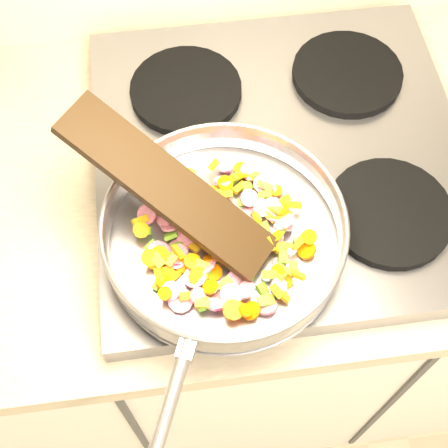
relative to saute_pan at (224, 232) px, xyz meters
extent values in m
cube|color=#939399|center=(0.12, 0.16, -0.07)|extent=(0.60, 0.60, 0.04)
cylinder|color=black|center=(-0.02, 0.02, -0.04)|extent=(0.19, 0.19, 0.02)
cylinder|color=black|center=(0.26, 0.02, -0.04)|extent=(0.19, 0.19, 0.02)
cylinder|color=black|center=(-0.02, 0.30, -0.04)|extent=(0.19, 0.19, 0.02)
cylinder|color=black|center=(0.26, 0.30, -0.04)|extent=(0.19, 0.19, 0.02)
cylinder|color=#9E9EA5|center=(0.00, 0.00, -0.03)|extent=(0.34, 0.34, 0.01)
torus|color=#9E9EA5|center=(0.00, 0.00, 0.00)|extent=(0.39, 0.39, 0.05)
torus|color=#9E9EA5|center=(0.00, 0.00, 0.03)|extent=(0.35, 0.35, 0.01)
cylinder|color=#9E9EA5|center=(-0.10, -0.24, 0.02)|extent=(0.09, 0.18, 0.02)
cube|color=#9E9EA5|center=(-0.07, -0.17, 0.02)|extent=(0.03, 0.04, 0.02)
cube|color=#66A427|center=(0.07, 0.06, -0.01)|extent=(0.02, 0.02, 0.02)
cylinder|color=orange|center=(-0.01, -0.02, -0.02)|extent=(0.03, 0.03, 0.01)
cylinder|color=#DC154E|center=(0.09, 0.04, -0.02)|extent=(0.03, 0.03, 0.02)
cylinder|color=#DC154E|center=(-0.03, -0.04, -0.02)|extent=(0.05, 0.04, 0.03)
cube|color=gold|center=(0.01, 0.07, -0.01)|extent=(0.03, 0.01, 0.01)
cylinder|color=orange|center=(-0.04, -0.06, -0.01)|extent=(0.03, 0.03, 0.02)
cube|color=#66A427|center=(-0.10, 0.00, -0.02)|extent=(0.02, 0.02, 0.02)
cylinder|color=#DC154E|center=(0.11, -0.02, -0.02)|extent=(0.03, 0.03, 0.01)
cube|color=gold|center=(-0.10, -0.05, -0.02)|extent=(0.01, 0.03, 0.01)
cube|color=#66A427|center=(0.03, 0.02, -0.02)|extent=(0.02, 0.01, 0.02)
cylinder|color=#DC154E|center=(-0.07, -0.01, -0.03)|extent=(0.05, 0.05, 0.02)
cube|color=gold|center=(-0.05, 0.08, -0.01)|extent=(0.02, 0.02, 0.01)
cube|color=gold|center=(-0.10, -0.02, -0.01)|extent=(0.03, 0.01, 0.02)
cylinder|color=orange|center=(0.07, -0.01, 0.00)|extent=(0.03, 0.03, 0.01)
cylinder|color=orange|center=(-0.10, -0.03, -0.02)|extent=(0.03, 0.03, 0.02)
cube|color=gold|center=(0.00, 0.07, -0.02)|extent=(0.02, 0.01, 0.01)
cube|color=#66A427|center=(-0.03, -0.05, -0.02)|extent=(0.02, 0.02, 0.01)
cube|color=#66A427|center=(-0.11, 0.03, -0.02)|extent=(0.03, 0.01, 0.01)
cube|color=#66A427|center=(-0.10, -0.03, -0.01)|extent=(0.02, 0.02, 0.02)
cylinder|color=#DC154E|center=(0.07, 0.08, -0.01)|extent=(0.04, 0.04, 0.01)
cylinder|color=#DC154E|center=(0.02, 0.12, -0.02)|extent=(0.03, 0.03, 0.02)
cube|color=gold|center=(0.09, -0.08, 0.00)|extent=(0.02, 0.02, 0.02)
cylinder|color=#DC154E|center=(-0.08, 0.04, -0.01)|extent=(0.03, 0.04, 0.02)
cylinder|color=#DC154E|center=(0.04, 0.04, -0.02)|extent=(0.04, 0.03, 0.02)
cube|color=gold|center=(-0.06, -0.08, -0.01)|extent=(0.02, 0.01, 0.01)
cylinder|color=orange|center=(0.00, -0.11, -0.01)|extent=(0.03, 0.04, 0.03)
cube|color=#66A427|center=(0.11, -0.01, -0.02)|extent=(0.02, 0.02, 0.01)
cube|color=#66A427|center=(0.01, 0.04, -0.01)|extent=(0.01, 0.02, 0.01)
cylinder|color=#DC154E|center=(-0.07, 0.03, -0.01)|extent=(0.03, 0.03, 0.02)
cylinder|color=orange|center=(-0.09, -0.02, -0.01)|extent=(0.03, 0.03, 0.02)
cube|color=#66A427|center=(-0.09, 0.05, -0.02)|extent=(0.02, 0.03, 0.01)
cube|color=#66A427|center=(0.05, -0.10, -0.02)|extent=(0.02, 0.02, 0.02)
cube|color=gold|center=(-0.07, -0.02, -0.01)|extent=(0.02, 0.03, 0.02)
cube|color=gold|center=(-0.12, 0.04, -0.01)|extent=(0.03, 0.02, 0.02)
cube|color=gold|center=(-0.09, 0.07, -0.01)|extent=(0.02, 0.02, 0.01)
cylinder|color=#DC154E|center=(-0.02, 0.01, -0.03)|extent=(0.03, 0.03, 0.02)
cube|color=#66A427|center=(0.03, 0.10, -0.02)|extent=(0.02, 0.02, 0.02)
cube|color=gold|center=(-0.07, 0.07, -0.02)|extent=(0.02, 0.02, 0.01)
cube|color=#66A427|center=(-0.04, -0.05, -0.01)|extent=(0.02, 0.02, 0.01)
cylinder|color=orange|center=(0.02, -0.11, -0.02)|extent=(0.03, 0.03, 0.02)
cube|color=gold|center=(0.10, -0.03, -0.01)|extent=(0.02, 0.02, 0.01)
cylinder|color=#DC154E|center=(0.04, -0.11, -0.02)|extent=(0.04, 0.04, 0.02)
cube|color=gold|center=(0.04, -0.02, -0.01)|extent=(0.02, 0.03, 0.01)
cylinder|color=#DC154E|center=(0.00, 0.03, -0.02)|extent=(0.03, 0.03, 0.01)
cylinder|color=#DC154E|center=(0.07, -0.05, -0.02)|extent=(0.03, 0.04, 0.02)
cube|color=#66A427|center=(0.02, -0.06, -0.02)|extent=(0.02, 0.02, 0.01)
cylinder|color=orange|center=(-0.03, -0.08, -0.01)|extent=(0.03, 0.03, 0.02)
cube|color=gold|center=(0.09, 0.04, -0.01)|extent=(0.02, 0.02, 0.02)
cylinder|color=#DC154E|center=(-0.02, 0.07, -0.02)|extent=(0.03, 0.03, 0.02)
cube|color=gold|center=(0.00, 0.07, -0.02)|extent=(0.02, 0.03, 0.02)
cylinder|color=#DC154E|center=(0.08, 0.03, -0.02)|extent=(0.04, 0.03, 0.02)
cube|color=#66A427|center=(0.07, 0.08, -0.02)|extent=(0.02, 0.03, 0.01)
cube|color=gold|center=(-0.04, -0.10, 0.00)|extent=(0.02, 0.01, 0.01)
cylinder|color=#DC154E|center=(0.06, 0.04, -0.01)|extent=(0.03, 0.04, 0.02)
cylinder|color=orange|center=(0.11, -0.03, -0.02)|extent=(0.03, 0.04, 0.02)
cube|color=gold|center=(0.09, 0.02, -0.01)|extent=(0.02, 0.01, 0.02)
cylinder|color=#DC154E|center=(-0.01, 0.05, -0.01)|extent=(0.04, 0.04, 0.02)
cube|color=gold|center=(0.08, -0.03, -0.02)|extent=(0.02, 0.02, 0.01)
cylinder|color=orange|center=(-0.03, 0.08, -0.01)|extent=(0.03, 0.03, 0.02)
cylinder|color=#DC154E|center=(-0.03, 0.09, -0.02)|extent=(0.05, 0.05, 0.02)
cube|color=#66A427|center=(0.06, 0.10, -0.02)|extent=(0.02, 0.02, 0.02)
cylinder|color=orange|center=(0.04, 0.12, -0.02)|extent=(0.03, 0.03, 0.01)
cylinder|color=#DC154E|center=(0.09, 0.01, -0.01)|extent=(0.03, 0.03, 0.02)
cylinder|color=orange|center=(-0.01, -0.01, -0.01)|extent=(0.03, 0.03, 0.02)
cylinder|color=orange|center=(0.04, 0.10, -0.01)|extent=(0.03, 0.02, 0.02)
cylinder|color=orange|center=(-0.02, -0.03, -0.02)|extent=(0.03, 0.03, 0.02)
cube|color=#66A427|center=(0.02, -0.03, -0.02)|extent=(0.02, 0.02, 0.01)
cylinder|color=orange|center=(-0.06, -0.03, -0.02)|extent=(0.02, 0.02, 0.02)
cube|color=#66A427|center=(0.04, 0.06, -0.02)|extent=(0.02, 0.01, 0.01)
cube|color=#66A427|center=(0.07, 0.07, 0.00)|extent=(0.03, 0.02, 0.02)
cube|color=gold|center=(-0.01, 0.09, -0.02)|extent=(0.03, 0.02, 0.01)
cube|color=gold|center=(0.07, 0.03, -0.02)|extent=(0.02, 0.03, 0.02)
cube|color=gold|center=(0.06, -0.02, 0.00)|extent=(0.02, 0.02, 0.02)
cylinder|color=#DC154E|center=(0.03, 0.02, -0.02)|extent=(0.03, 0.03, 0.00)
cylinder|color=orange|center=(-0.01, 0.05, -0.01)|extent=(0.04, 0.04, 0.02)
cube|color=#66A427|center=(-0.02, 0.03, -0.01)|extent=(0.02, 0.02, 0.02)
cube|color=#66A427|center=(0.04, -0.08, -0.02)|extent=(0.02, 0.02, 0.01)
cylinder|color=orange|center=(0.01, -0.12, 0.00)|extent=(0.02, 0.03, 0.02)
cylinder|color=#DC154E|center=(-0.08, 0.07, -0.02)|extent=(0.04, 0.04, 0.02)
cube|color=gold|center=(0.09, 0.03, -0.02)|extent=(0.02, 0.02, 0.01)
cylinder|color=orange|center=(0.05, -0.03, -0.01)|extent=(0.03, 0.03, 0.01)
cube|color=#66A427|center=(0.08, 0.03, -0.01)|extent=(0.02, 0.03, 0.02)
cube|color=#66A427|center=(-0.02, 0.01, -0.02)|extent=(0.03, 0.02, 0.01)
cylinder|color=orange|center=(-0.04, 0.11, -0.02)|extent=(0.03, 0.03, 0.02)
cylinder|color=orange|center=(0.07, -0.08, -0.02)|extent=(0.04, 0.03, 0.02)
cube|color=#66A427|center=(-0.10, -0.06, -0.02)|extent=(0.02, 0.02, 0.02)
cylinder|color=orange|center=(0.09, 0.03, -0.01)|extent=(0.03, 0.03, 0.02)
cylinder|color=#DC154E|center=(-0.07, -0.02, -0.02)|extent=(0.03, 0.04, 0.03)
cube|color=#66A427|center=(-0.07, 0.00, -0.02)|extent=(0.02, 0.02, 0.01)
cube|color=gold|center=(0.00, 0.12, -0.01)|extent=(0.02, 0.02, 0.01)
cube|color=#66A427|center=(-0.12, 0.03, -0.02)|extent=(0.02, 0.02, 0.01)
cube|color=gold|center=(-0.08, -0.01, -0.02)|extent=(0.02, 0.02, 0.01)
cylinder|color=orange|center=(-0.04, 0.07, -0.02)|extent=(0.02, 0.03, 0.01)
cube|color=#66A427|center=(-0.04, -0.10, -0.01)|extent=(0.02, 0.02, 0.02)
cylinder|color=#DC154E|center=(-0.09, -0.01, -0.02)|extent=(0.05, 0.05, 0.02)
cylinder|color=orange|center=(0.00, 0.07, -0.02)|extent=(0.03, 0.03, 0.02)
cylinder|color=orange|center=(0.12, -0.02, -0.01)|extent=(0.03, 0.03, 0.02)
cylinder|color=#DC154E|center=(-0.08, -0.07, -0.01)|extent=(0.04, 0.04, 0.01)
cube|color=#66A427|center=(-0.07, 0.01, -0.01)|extent=(0.02, 0.02, 0.02)
cylinder|color=#DC154E|center=(-0.05, -0.09, -0.01)|extent=(0.03, 0.03, 0.03)
cylinder|color=orange|center=(-0.11, -0.02, 0.00)|extent=(0.04, 0.03, 0.02)
cylinder|color=orange|center=(-0.02, -0.05, -0.02)|extent=(0.04, 0.04, 0.01)
cylinder|color=#DC154E|center=(-0.11, 0.05, -0.01)|extent=(0.04, 0.04, 0.02)
cube|color=gold|center=(0.05, 0.02, 0.00)|extent=(0.01, 0.02, 0.02)
cylinder|color=orange|center=(0.02, -0.01, -0.01)|extent=(0.03, 0.03, 0.02)
cylinder|color=#DC154E|center=(0.01, -0.06, -0.02)|extent=(0.04, 0.04, 0.01)
cube|color=gold|center=(-0.05, -0.08, -0.02)|extent=(0.02, 0.02, 0.02)
cylinder|color=#DC154E|center=(-0.06, -0.02, -0.01)|extent=(0.03, 0.03, 0.03)
cylinder|color=#DC154E|center=(0.07, -0.01, -0.01)|extent=(0.03, 0.03, 0.02)
cube|color=gold|center=(0.11, 0.04, -0.01)|extent=(0.03, 0.02, 0.01)
cube|color=#66A427|center=(0.07, -0.07, -0.01)|extent=(0.02, 0.02, 0.01)
cube|color=#66A427|center=(-0.01, -0.07, -0.02)|extent=(0.03, 0.02, 0.01)
cylinder|color=#DC154E|center=(0.02, 0.00, -0.01)|extent=(0.03, 0.03, 0.00)
cylinder|color=#DC154E|center=(-0.07, -0.09, -0.02)|extent=(0.05, 0.05, 0.02)
cube|color=gold|center=(-0.03, -0.04, -0.01)|extent=(0.03, 0.02, 0.01)
cylinder|color=orange|center=(-0.05, -0.04, -0.01)|extent=(0.03, 0.03, 0.01)
cylinder|color=#DC154E|center=(-0.02, -0.10, -0.01)|extent=(0.04, 0.04, 0.03)
cube|color=gold|center=(0.01, 0.07, -0.01)|extent=(0.03, 0.02, 0.01)
cylinder|color=#DC154E|center=(0.01, 0.09, -0.01)|extent=(0.04, 0.03, 0.02)
cylinder|color=orange|center=(0.01, 0.09, -0.01)|extent=(0.03, 0.03, 0.02)
cube|color=gold|center=(-0.07, -0.05, -0.02)|extent=(0.02, 0.02, 0.02)
cylinder|color=#DC154E|center=(0.00, -0.09, -0.01)|extent=(0.03, 0.03, 0.01)
cylinder|color=orange|center=(0.07, -0.09, -0.02)|extent=(0.03, 0.03, 0.01)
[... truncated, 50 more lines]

